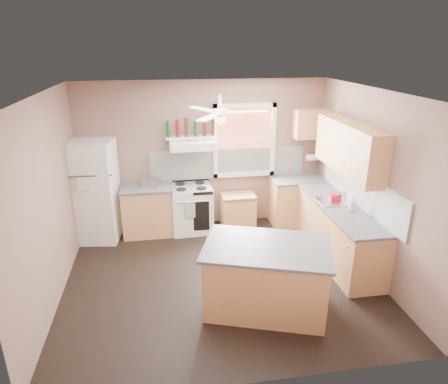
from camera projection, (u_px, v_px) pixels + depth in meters
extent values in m
plane|color=black|center=(221.00, 278.00, 5.96)|extent=(4.50, 4.50, 0.00)
plane|color=white|center=(220.00, 93.00, 5.01)|extent=(4.50, 4.50, 0.00)
cube|color=#785B4F|center=(204.00, 155.00, 7.35)|extent=(4.50, 0.05, 2.70)
cube|color=#785B4F|center=(374.00, 184.00, 5.83)|extent=(0.05, 4.00, 2.70)
cube|color=#785B4F|center=(46.00, 203.00, 5.14)|extent=(0.05, 4.00, 2.70)
cube|color=white|center=(228.00, 163.00, 7.45)|extent=(2.90, 0.03, 0.55)
cube|color=white|center=(360.00, 189.00, 6.16)|extent=(0.03, 2.60, 0.55)
cube|color=brown|center=(244.00, 140.00, 7.34)|extent=(1.00, 0.02, 1.20)
cube|color=white|center=(244.00, 141.00, 7.31)|extent=(1.16, 0.07, 1.36)
cube|color=white|center=(94.00, 191.00, 6.89)|extent=(0.84, 0.82, 1.76)
cube|color=tan|center=(148.00, 211.00, 7.22)|extent=(0.90, 0.60, 0.86)
cube|color=#505053|center=(147.00, 188.00, 7.06)|extent=(0.92, 0.62, 0.04)
cube|color=silver|center=(151.00, 182.00, 7.03)|extent=(0.32, 0.24, 0.18)
cube|color=white|center=(191.00, 208.00, 7.34)|extent=(0.75, 0.67, 0.86)
cube|color=white|center=(192.00, 144.00, 6.97)|extent=(0.78, 0.50, 0.14)
cube|color=white|center=(191.00, 137.00, 7.05)|extent=(0.90, 0.26, 0.03)
cube|color=tan|center=(238.00, 210.00, 7.56)|extent=(0.63, 0.43, 0.63)
cube|color=tan|center=(297.00, 202.00, 7.64)|extent=(1.00, 0.60, 0.86)
cube|color=tan|center=(338.00, 233.00, 6.38)|extent=(0.60, 2.20, 0.86)
cube|color=#505053|center=(299.00, 179.00, 7.48)|extent=(1.02, 0.62, 0.04)
cube|color=#505053|center=(340.00, 207.00, 6.22)|extent=(0.62, 2.22, 0.04)
cube|color=silver|center=(335.00, 202.00, 6.40)|extent=(0.55, 0.45, 0.03)
cylinder|color=silver|center=(345.00, 197.00, 6.40)|extent=(0.03, 0.03, 0.14)
cube|color=tan|center=(349.00, 148.00, 6.11)|extent=(0.33, 1.80, 0.76)
cube|color=tan|center=(310.00, 124.00, 7.27)|extent=(0.60, 0.33, 0.52)
cylinder|color=white|center=(313.00, 157.00, 7.55)|extent=(0.26, 0.12, 0.12)
cube|color=tan|center=(266.00, 278.00, 5.17)|extent=(1.72, 1.38, 0.86)
cube|color=#505053|center=(267.00, 247.00, 5.01)|extent=(1.84, 1.49, 0.04)
cylinder|color=white|center=(220.00, 113.00, 5.10)|extent=(0.20, 0.20, 0.08)
imported|color=silver|center=(352.00, 203.00, 6.01)|extent=(0.13, 0.13, 0.24)
cube|color=#B90F28|center=(335.00, 197.00, 6.45)|extent=(0.19, 0.13, 0.10)
cylinder|color=#143819|center=(168.00, 130.00, 6.93)|extent=(0.06, 0.06, 0.27)
cylinder|color=#590F0F|center=(177.00, 129.00, 6.95)|extent=(0.06, 0.06, 0.29)
cylinder|color=#3F230F|center=(186.00, 128.00, 6.97)|extent=(0.06, 0.06, 0.31)
cylinder|color=#143819|center=(196.00, 129.00, 7.00)|extent=(0.06, 0.06, 0.27)
cylinder|color=#590F0F|center=(205.00, 128.00, 7.03)|extent=(0.06, 0.06, 0.29)
cylinder|color=#3F230F|center=(214.00, 127.00, 7.05)|extent=(0.06, 0.06, 0.31)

